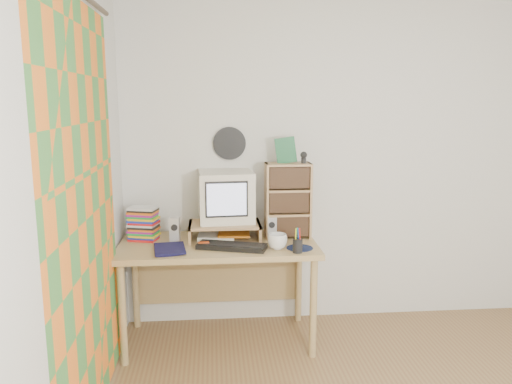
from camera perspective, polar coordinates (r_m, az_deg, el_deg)
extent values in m
plane|color=silver|center=(3.99, 10.44, 3.04)|extent=(3.50, 0.00, 3.50)
plane|color=silver|center=(2.24, -22.88, -3.44)|extent=(0.00, 3.50, 3.50)
plane|color=orange|center=(2.70, -18.85, -3.08)|extent=(0.00, 2.20, 2.20)
cylinder|color=black|center=(3.81, -3.06, 5.57)|extent=(0.25, 0.02, 0.25)
cube|color=tan|center=(3.60, -4.35, -6.12)|extent=(1.40, 0.70, 0.04)
cube|color=tan|center=(4.02, -4.34, -9.63)|extent=(1.33, 0.02, 0.41)
cylinder|color=tan|center=(3.51, -15.01, -13.44)|extent=(0.05, 0.05, 0.71)
cylinder|color=tan|center=(3.52, 6.56, -13.05)|extent=(0.05, 0.05, 0.71)
cylinder|color=tan|center=(4.04, -13.60, -10.12)|extent=(0.05, 0.05, 0.71)
cylinder|color=tan|center=(4.05, 4.90, -9.81)|extent=(0.05, 0.05, 0.71)
cube|color=tan|center=(3.67, -7.52, -4.52)|extent=(0.02, 0.30, 0.12)
cube|color=tan|center=(3.69, 0.29, -4.38)|extent=(0.02, 0.30, 0.12)
cube|color=tan|center=(3.66, -3.62, -3.71)|extent=(0.52, 0.30, 0.02)
cube|color=beige|center=(3.67, -3.44, -0.57)|extent=(0.41, 0.41, 0.37)
cube|color=silver|center=(3.61, -9.27, -4.30)|extent=(0.07, 0.07, 0.18)
cube|color=silver|center=(3.65, 1.75, -4.05)|extent=(0.08, 0.08, 0.18)
cube|color=black|center=(3.44, -2.78, -6.23)|extent=(0.50, 0.29, 0.03)
cube|color=tan|center=(3.68, 3.65, -0.96)|extent=(0.33, 0.18, 0.55)
imported|color=white|center=(3.43, 2.46, -5.67)|extent=(0.17, 0.17, 0.11)
imported|color=#0F0E35|center=(3.44, -11.55, -6.30)|extent=(0.27, 0.22, 0.05)
cylinder|color=#0F1534|center=(3.47, 5.02, -6.39)|extent=(0.19, 0.19, 0.00)
cube|color=#D44516|center=(3.48, -5.98, -6.04)|extent=(0.08, 0.05, 0.04)
cube|color=#195932|center=(3.63, 3.41, 4.79)|extent=(0.14, 0.04, 0.19)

